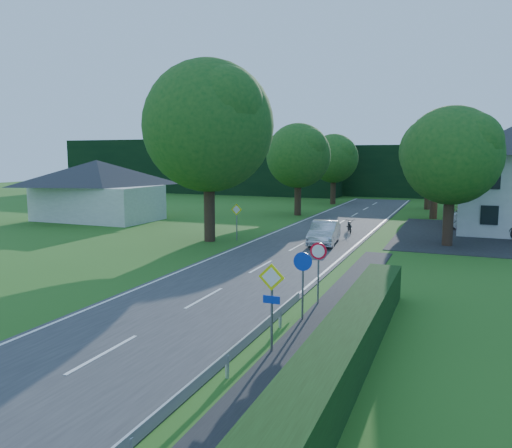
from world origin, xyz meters
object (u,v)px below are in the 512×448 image
at_px(moving_car, 324,233).
at_px(parasol, 458,218).
at_px(streetlight, 444,173).
at_px(motorcycle, 350,226).
at_px(parked_car_silver_a, 475,220).

relative_size(moving_car, parasol, 2.12).
bearing_deg(parasol, streetlight, -100.98).
relative_size(motorcycle, parked_car_silver_a, 0.43).
xyz_separation_m(streetlight, parked_car_silver_a, (2.23, 6.12, -3.70)).
bearing_deg(parked_car_silver_a, moving_car, 134.11).
relative_size(streetlight, moving_car, 1.81).
distance_m(moving_car, parasol, 12.27).
relative_size(moving_car, parked_car_silver_a, 1.00).
relative_size(moving_car, motorcycle, 2.31).
xyz_separation_m(parked_car_silver_a, parasol, (-1.26, -1.12, 0.21)).
bearing_deg(motorcycle, parked_car_silver_a, 13.09).
height_order(streetlight, parasol, streetlight).
bearing_deg(moving_car, motorcycle, 79.01).
bearing_deg(motorcycle, streetlight, -26.82).
relative_size(parked_car_silver_a, parasol, 2.11).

